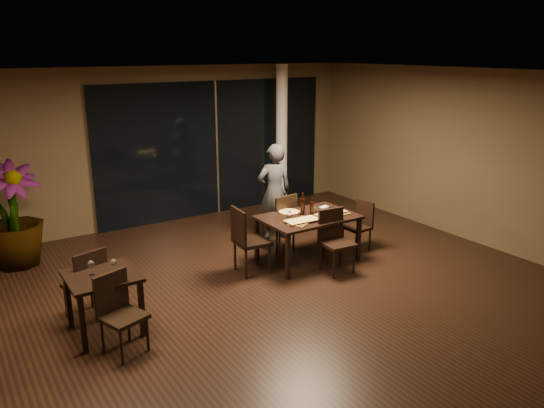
% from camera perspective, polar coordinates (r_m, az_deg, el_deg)
% --- Properties ---
extents(ground, '(8.00, 8.00, 0.00)m').
position_cam_1_polar(ground, '(7.56, 1.30, -9.54)').
color(ground, black).
rests_on(ground, ground).
extents(wall_back, '(8.00, 0.10, 3.00)m').
position_cam_1_polar(wall_back, '(10.55, -11.16, 6.24)').
color(wall_back, '#463925').
rests_on(wall_back, ground).
extents(wall_right, '(0.10, 8.00, 3.00)m').
position_cam_1_polar(wall_right, '(9.84, 21.34, 4.70)').
color(wall_right, '#463925').
rests_on(wall_right, ground).
extents(ceiling, '(8.00, 8.00, 0.04)m').
position_cam_1_polar(ceiling, '(6.80, 1.47, 13.98)').
color(ceiling, silver).
rests_on(ceiling, wall_back).
extents(window_panel, '(5.00, 0.06, 2.70)m').
position_cam_1_polar(window_panel, '(10.90, -6.04, 5.98)').
color(window_panel, black).
rests_on(window_panel, ground).
extents(column, '(0.24, 0.24, 3.00)m').
position_cam_1_polar(column, '(11.31, 1.04, 7.22)').
color(column, white).
rests_on(column, ground).
extents(main_table, '(1.50, 1.00, 0.75)m').
position_cam_1_polar(main_table, '(8.45, 3.90, -1.77)').
color(main_table, black).
rests_on(main_table, ground).
extents(side_table, '(0.80, 0.80, 0.75)m').
position_cam_1_polar(side_table, '(6.65, -17.77, -8.24)').
color(side_table, black).
rests_on(side_table, ground).
extents(chair_main_far, '(0.50, 0.50, 0.98)m').
position_cam_1_polar(chair_main_far, '(8.92, 1.04, -1.63)').
color(chair_main_far, black).
rests_on(chair_main_far, ground).
extents(chair_main_near, '(0.48, 0.48, 0.96)m').
position_cam_1_polar(chair_main_near, '(8.16, 6.73, -3.56)').
color(chair_main_near, black).
rests_on(chair_main_near, ground).
extents(chair_main_left, '(0.52, 0.52, 1.04)m').
position_cam_1_polar(chair_main_left, '(7.98, -2.78, -3.59)').
color(chair_main_left, black).
rests_on(chair_main_left, ground).
extents(chair_main_right, '(0.41, 0.41, 0.84)m').
position_cam_1_polar(chair_main_right, '(9.09, 9.46, -1.99)').
color(chair_main_right, black).
rests_on(chair_main_right, ground).
extents(chair_side_far, '(0.54, 0.54, 0.95)m').
position_cam_1_polar(chair_side_far, '(7.05, -19.22, -7.81)').
color(chair_side_far, black).
rests_on(chair_side_far, ground).
extents(chair_side_near, '(0.54, 0.54, 0.92)m').
position_cam_1_polar(chair_side_near, '(6.26, -16.19, -10.77)').
color(chair_side_near, black).
rests_on(chair_side_near, ground).
extents(diner, '(0.65, 0.49, 1.73)m').
position_cam_1_polar(diner, '(9.37, 0.26, 1.29)').
color(diner, '#2B2D2F').
rests_on(diner, ground).
extents(potted_plant, '(1.12, 1.12, 1.65)m').
position_cam_1_polar(potted_plant, '(9.13, -26.19, -1.08)').
color(potted_plant, '#1C4C19').
rests_on(potted_plant, ground).
extents(pizza_board_left, '(0.58, 0.48, 0.01)m').
position_cam_1_polar(pizza_board_left, '(8.12, 3.24, -1.91)').
color(pizza_board_left, '#4A2F18').
rests_on(pizza_board_left, main_table).
extents(pizza_board_right, '(0.61, 0.31, 0.01)m').
position_cam_1_polar(pizza_board_right, '(8.52, 6.39, -1.12)').
color(pizza_board_right, '#4A3117').
rests_on(pizza_board_right, main_table).
extents(oblong_pizza_left, '(0.51, 0.25, 0.02)m').
position_cam_1_polar(oblong_pizza_left, '(8.12, 3.24, -1.80)').
color(oblong_pizza_left, maroon).
rests_on(oblong_pizza_left, pizza_board_left).
extents(oblong_pizza_right, '(0.55, 0.33, 0.02)m').
position_cam_1_polar(oblong_pizza_right, '(8.51, 6.39, -1.02)').
color(oblong_pizza_right, maroon).
rests_on(oblong_pizza_right, pizza_board_right).
extents(round_pizza, '(0.33, 0.33, 0.01)m').
position_cam_1_polar(round_pizza, '(8.59, 1.85, -0.87)').
color(round_pizza, red).
rests_on(round_pizza, main_table).
extents(bottle_a, '(0.06, 0.06, 0.27)m').
position_cam_1_polar(bottle_a, '(8.41, 3.25, -0.36)').
color(bottle_a, black).
rests_on(bottle_a, main_table).
extents(bottle_b, '(0.07, 0.07, 0.30)m').
position_cam_1_polar(bottle_b, '(8.43, 4.32, -0.25)').
color(bottle_b, black).
rests_on(bottle_b, main_table).
extents(bottle_c, '(0.08, 0.08, 0.35)m').
position_cam_1_polar(bottle_c, '(8.47, 3.30, 0.05)').
color(bottle_c, black).
rests_on(bottle_c, main_table).
extents(tumbler_left, '(0.07, 0.07, 0.08)m').
position_cam_1_polar(tumbler_left, '(8.36, 1.88, -1.12)').
color(tumbler_left, white).
rests_on(tumbler_left, main_table).
extents(tumbler_right, '(0.08, 0.08, 0.09)m').
position_cam_1_polar(tumbler_right, '(8.62, 4.70, -0.59)').
color(tumbler_right, white).
rests_on(tumbler_right, main_table).
extents(napkin_near, '(0.20, 0.15, 0.01)m').
position_cam_1_polar(napkin_near, '(8.68, 6.90, -0.80)').
color(napkin_near, white).
rests_on(napkin_near, main_table).
extents(napkin_far, '(0.20, 0.13, 0.01)m').
position_cam_1_polar(napkin_far, '(8.91, 5.71, -0.30)').
color(napkin_far, silver).
rests_on(napkin_far, main_table).
extents(wine_glass_a, '(0.08, 0.08, 0.18)m').
position_cam_1_polar(wine_glass_a, '(6.58, -18.84, -6.56)').
color(wine_glass_a, white).
rests_on(wine_glass_a, side_table).
extents(wine_glass_b, '(0.07, 0.07, 0.16)m').
position_cam_1_polar(wine_glass_b, '(6.59, -16.63, -6.40)').
color(wine_glass_b, white).
rests_on(wine_glass_b, side_table).
extents(side_napkin, '(0.18, 0.12, 0.01)m').
position_cam_1_polar(side_napkin, '(6.41, -16.98, -7.79)').
color(side_napkin, silver).
rests_on(side_napkin, side_table).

